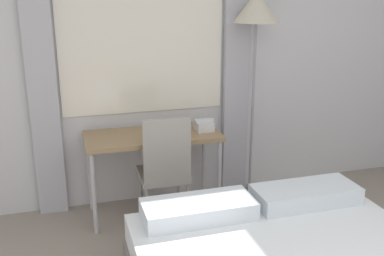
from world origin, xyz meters
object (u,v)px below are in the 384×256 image
(desk_chair, at_px, (165,167))
(book, at_px, (163,130))
(standing_lamp, at_px, (256,20))
(telephone, at_px, (204,125))
(desk, at_px, (153,141))

(desk_chair, xyz_separation_m, book, (0.05, 0.27, 0.23))
(book, bearing_deg, standing_lamp, 0.40)
(desk_chair, distance_m, telephone, 0.51)
(desk, xyz_separation_m, telephone, (0.45, -0.03, 0.11))
(telephone, bearing_deg, book, 167.03)
(standing_lamp, distance_m, telephone, 1.01)
(desk, bearing_deg, telephone, -4.08)
(desk, height_order, standing_lamp, standing_lamp)
(desk, distance_m, standing_lamp, 1.36)
(desk, distance_m, telephone, 0.46)
(telephone, distance_m, book, 0.35)
(desk_chair, distance_m, book, 0.36)
(standing_lamp, height_order, book, standing_lamp)
(standing_lamp, distance_m, book, 1.23)
(standing_lamp, xyz_separation_m, book, (-0.83, -0.01, -0.91))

